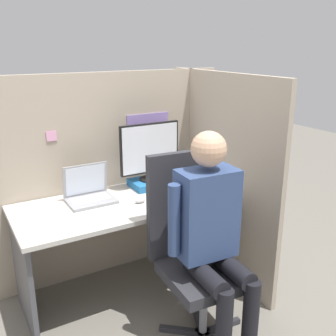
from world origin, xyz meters
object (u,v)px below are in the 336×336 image
carrot_toy (159,205)px  laptop (89,194)px  paper_box (151,183)px  stapler (208,183)px  office_chair (193,247)px  coffee_mug (185,174)px  person (213,229)px  monitor (150,150)px

carrot_toy → laptop: bearing=135.3°
paper_box → stapler: (0.40, -0.21, -0.01)m
office_chair → coffee_mug: 0.90m
paper_box → carrot_toy: size_ratio=2.23×
stapler → person: person is taller
paper_box → office_chair: 0.78m
stapler → person: 0.86m
office_chair → stapler: bearing=47.3°
monitor → coffee_mug: bearing=2.9°
person → coffee_mug: (0.41, 0.94, -0.01)m
person → office_chair: bearing=93.9°
coffee_mug → paper_box: bearing=-176.6°
carrot_toy → stapler: bearing=19.6°
stapler → office_chair: office_chair is taller
monitor → laptop: (-0.51, -0.05, -0.23)m
laptop → person: (0.42, -0.88, 0.00)m
paper_box → stapler: paper_box is taller
carrot_toy → person: 0.52m
carrot_toy → office_chair: bearing=-82.3°
paper_box → person: (-0.09, -0.92, 0.02)m
carrot_toy → office_chair: size_ratio=0.12×
paper_box → monitor: (0.00, 0.00, 0.26)m
person → carrot_toy: bearing=96.5°
office_chair → monitor: bearing=82.4°
monitor → person: size_ratio=0.36×
monitor → laptop: size_ratio=1.51×
paper_box → carrot_toy: (-0.15, -0.41, -0.00)m
laptop → carrot_toy: bearing=-44.7°
office_chair → paper_box: bearing=82.3°
carrot_toy → office_chair: (0.05, -0.34, -0.17)m
carrot_toy → person: bearing=-83.5°
stapler → carrot_toy: 0.58m
paper_box → laptop: 0.51m
coffee_mug → person: bearing=-113.7°
laptop → coffee_mug: laptop is taller
person → laptop: bearing=115.6°
paper_box → coffee_mug: 0.33m
monitor → coffee_mug: size_ratio=5.55×
paper_box → person: size_ratio=0.23×
person → coffee_mug: 1.03m
carrot_toy → monitor: bearing=70.1°
paper_box → carrot_toy: bearing=-110.0°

